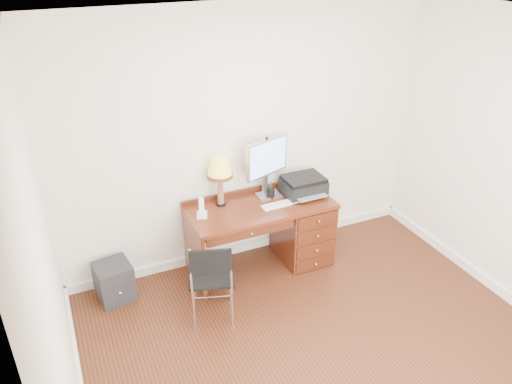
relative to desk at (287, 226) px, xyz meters
name	(u,v)px	position (x,y,z in m)	size (l,w,h in m)	color
ground	(327,353)	(-0.32, -1.40, -0.41)	(4.00, 4.00, 0.00)	#37180C
room_shell	(293,304)	(-0.32, -0.77, -0.36)	(4.00, 4.00, 4.00)	white
desk	(287,226)	(0.00, 0.00, 0.00)	(1.50, 0.67, 0.75)	#5F2614
monitor	(268,160)	(-0.16, 0.18, 0.73)	(0.53, 0.27, 0.63)	silver
keyboard	(280,204)	(-0.14, -0.08, 0.34)	(0.39, 0.11, 0.01)	white
mouse_pad	(294,199)	(0.04, -0.04, 0.35)	(0.21, 0.21, 0.04)	black
printer	(303,185)	(0.20, 0.05, 0.43)	(0.44, 0.34, 0.19)	black
leg_lamp	(220,170)	(-0.69, 0.18, 0.73)	(0.26, 0.26, 0.53)	black
phone	(202,211)	(-0.94, 0.02, 0.40)	(0.13, 0.13, 0.21)	white
pen_cup	(271,193)	(-0.16, 0.11, 0.39)	(0.09, 0.09, 0.11)	black
chair	(213,273)	(-1.05, -0.59, 0.11)	(0.51, 0.52, 0.86)	black
equipment_box	(114,281)	(-1.85, 0.10, -0.22)	(0.33, 0.33, 0.39)	black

